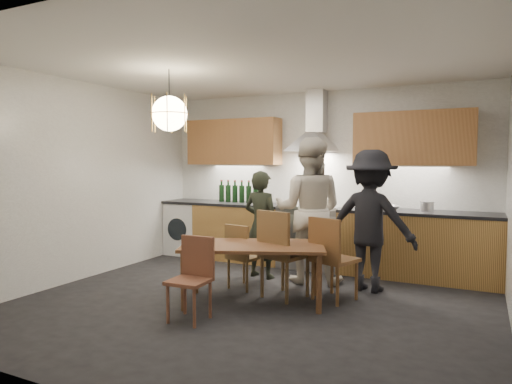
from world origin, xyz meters
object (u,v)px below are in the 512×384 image
at_px(chair_front, 193,272).
at_px(person_right, 370,220).
at_px(dining_table, 253,251).
at_px(mixing_bowl, 389,208).
at_px(stock_pot, 427,207).
at_px(person_mid, 309,210).
at_px(chair_back_left, 241,252).
at_px(wine_bottles, 238,191).
at_px(person_left, 261,224).

distance_m(chair_front, person_right, 2.26).
xyz_separation_m(dining_table, mixing_bowl, (1.13, 1.82, 0.36)).
bearing_deg(stock_pot, person_right, -122.55).
relative_size(dining_table, person_mid, 0.92).
height_order(person_mid, mixing_bowl, person_mid).
distance_m(chair_back_left, mixing_bowl, 2.11).
distance_m(person_right, stock_pot, 1.03).
bearing_deg(stock_pot, wine_bottles, 179.60).
relative_size(dining_table, wine_bottles, 2.44).
height_order(person_left, person_mid, person_mid).
bearing_deg(person_right, chair_front, 58.23).
bearing_deg(wine_bottles, chair_front, -70.67).
bearing_deg(chair_front, person_left, 90.66).
bearing_deg(dining_table, wine_bottles, 100.00).
distance_m(stock_pot, wine_bottles, 2.83).
distance_m(chair_back_left, person_left, 0.68).
relative_size(chair_back_left, person_left, 0.56).
height_order(chair_back_left, chair_front, chair_front).
bearing_deg(mixing_bowl, stock_pot, 12.37).
distance_m(dining_table, chair_back_left, 0.56).
bearing_deg(person_mid, wine_bottles, -40.27).
relative_size(person_left, wine_bottles, 2.04).
bearing_deg(person_left, chair_back_left, 101.23).
xyz_separation_m(chair_back_left, stock_pot, (1.96, 1.52, 0.50)).
bearing_deg(stock_pot, person_left, -155.88).
relative_size(dining_table, chair_front, 2.11).
bearing_deg(dining_table, person_left, 88.33).
height_order(person_right, mixing_bowl, person_right).
bearing_deg(stock_pot, chair_back_left, -142.23).
bearing_deg(person_left, dining_table, 119.05).
bearing_deg(chair_front, wine_bottles, 107.09).
bearing_deg(dining_table, person_right, 23.09).
bearing_deg(person_mid, dining_table, 66.45).
xyz_separation_m(person_mid, person_right, (0.80, -0.04, -0.08)).
height_order(chair_back_left, wine_bottles, wine_bottles).
bearing_deg(person_mid, person_left, -4.65).
distance_m(chair_back_left, chair_front, 1.12).
bearing_deg(chair_front, dining_table, 64.56).
relative_size(person_left, person_right, 0.84).
bearing_deg(chair_back_left, person_mid, -119.29).
height_order(chair_back_left, person_left, person_left).
xyz_separation_m(dining_table, person_right, (1.05, 1.06, 0.27)).
bearing_deg(dining_table, stock_pot, 27.94).
bearing_deg(person_left, wine_bottles, -38.87).
xyz_separation_m(chair_back_left, mixing_bowl, (1.49, 1.41, 0.48)).
relative_size(dining_table, chair_back_left, 2.16).
distance_m(dining_table, stock_pot, 2.53).
height_order(chair_front, person_left, person_left).
relative_size(person_mid, person_right, 1.10).
relative_size(chair_front, stock_pot, 4.66).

